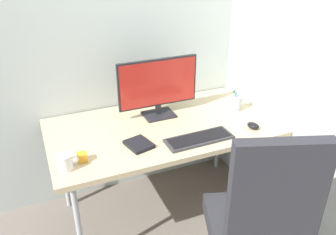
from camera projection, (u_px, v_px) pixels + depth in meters
ground_plane at (162, 208)px, 2.72m from camera, size 8.00×8.00×0.00m
wall_back at (137, 14)px, 2.44m from camera, size 3.00×0.04×2.80m
wall_side_right at (291, 24)px, 2.17m from camera, size 0.04×2.31×2.80m
desk at (162, 131)px, 2.40m from camera, size 1.53×0.84×0.73m
office_chair at (260, 220)px, 1.83m from camera, size 0.62×0.63×1.13m
monitor at (158, 85)px, 2.42m from camera, size 0.58×0.18×0.42m
keyboard at (199, 139)px, 2.21m from camera, size 0.44×0.17×0.02m
mouse at (253, 126)px, 2.33m from camera, size 0.09×0.10×0.04m
pen_holder at (236, 103)px, 2.57m from camera, size 0.08×0.08×0.17m
notebook at (139, 144)px, 2.14m from camera, size 0.17×0.20×0.02m
coffee_mug at (65, 162)px, 1.91m from camera, size 0.12×0.08×0.10m
desk_clamp_accessory at (82, 157)px, 1.99m from camera, size 0.05×0.05×0.05m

